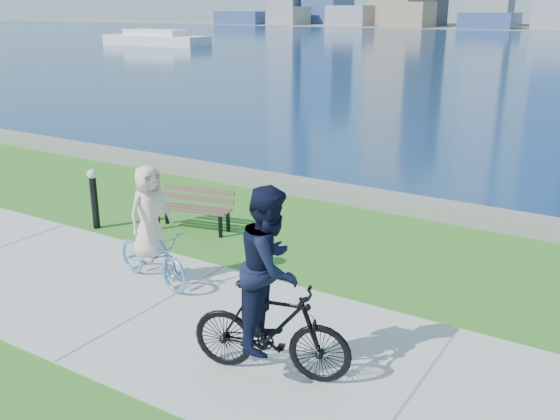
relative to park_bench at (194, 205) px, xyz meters
The scene contains 8 objects.
ground 3.46m from the park_bench, 61.15° to the right, with size 320.00×320.00×0.00m, color #28691B.
concrete_path 3.46m from the park_bench, 61.15° to the right, with size 80.00×3.50×0.02m, color #A9A9A3.
seawall 3.62m from the park_bench, 62.72° to the left, with size 90.00×0.50×0.35m, color slate.
ferry_near 61.14m from the park_bench, 133.35° to the left, with size 12.81×3.66×1.74m.
park_bench is the anchor object (origin of this frame).
bollard_lamp 1.98m from the park_bench, 149.73° to the right, with size 0.19×0.19×1.21m.
cyclist_woman 2.58m from the park_bench, 65.29° to the right, with size 0.92×1.78×1.91m.
cyclist_man 5.42m from the park_bench, 41.06° to the right, with size 1.03×2.02×2.34m.
Camera 1 is at (5.94, -5.99, 4.21)m, focal length 40.00 mm.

